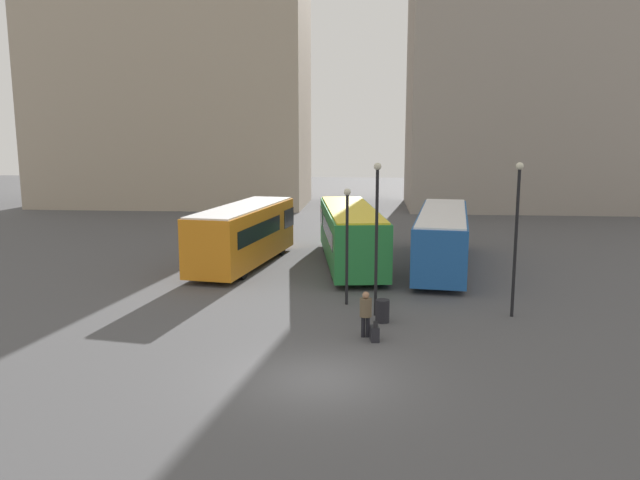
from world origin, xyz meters
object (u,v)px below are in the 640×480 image
at_px(bus_1, 350,233).
at_px(bus_2, 442,236).
at_px(traveler, 366,310).
at_px(lamp_post_1, 516,228).
at_px(bus_0, 244,233).
at_px(lamp_post_0, 347,236).
at_px(trash_bin, 382,311).
at_px(lamp_post_2, 377,227).
at_px(suitcase, 375,334).

relative_size(bus_1, bus_2, 0.97).
height_order(traveler, lamp_post_1, lamp_post_1).
relative_size(bus_0, traveler, 6.40).
bearing_deg(lamp_post_0, bus_1, 91.02).
bearing_deg(lamp_post_1, bus_1, 125.36).
xyz_separation_m(lamp_post_1, trash_bin, (-4.95, -1.12, -3.01)).
height_order(traveler, trash_bin, traveler).
distance_m(bus_2, lamp_post_1, 9.19).
relative_size(bus_2, lamp_post_0, 2.59).
xyz_separation_m(bus_2, lamp_post_2, (-3.49, -9.12, 1.82)).
distance_m(lamp_post_0, lamp_post_1, 6.50).
height_order(bus_2, trash_bin, bus_2).
bearing_deg(trash_bin, bus_1, 98.64).
height_order(suitcase, lamp_post_0, lamp_post_0).
relative_size(bus_1, lamp_post_0, 2.52).
bearing_deg(bus_2, traveler, 169.43).
relative_size(lamp_post_0, trash_bin, 5.59).
bearing_deg(lamp_post_2, bus_0, 128.14).
distance_m(bus_0, suitcase, 13.69).
bearing_deg(bus_2, lamp_post_0, 156.27).
relative_size(suitcase, trash_bin, 0.88).
relative_size(lamp_post_0, lamp_post_2, 0.81).
distance_m(bus_2, lamp_post_2, 9.93).
xyz_separation_m(bus_0, bus_1, (5.57, 0.70, -0.04)).
distance_m(bus_0, bus_1, 5.61).
bearing_deg(trash_bin, lamp_post_1, 12.77).
bearing_deg(traveler, suitcase, -151.06).
distance_m(bus_0, bus_2, 10.37).
bearing_deg(lamp_post_2, bus_1, 97.89).
relative_size(bus_0, suitcase, 13.79).
bearing_deg(bus_1, lamp_post_2, -179.83).
xyz_separation_m(bus_1, lamp_post_0, (0.14, -8.00, 1.19)).
xyz_separation_m(bus_1, suitcase, (1.28, -12.48, -1.40)).
relative_size(bus_2, lamp_post_1, 2.10).
xyz_separation_m(bus_1, lamp_post_1, (6.51, -9.18, 1.78)).
bearing_deg(bus_2, lamp_post_2, 166.62).
bearing_deg(traveler, trash_bin, -27.44).
relative_size(suitcase, lamp_post_2, 0.13).
bearing_deg(trash_bin, lamp_post_0, 121.77).
bearing_deg(trash_bin, suitcase, -97.60).
distance_m(bus_2, suitcase, 12.71).
xyz_separation_m(lamp_post_0, lamp_post_1, (6.37, -1.18, 0.58)).
distance_m(bus_1, traveler, 12.12).
height_order(lamp_post_0, lamp_post_2, lamp_post_2).
bearing_deg(lamp_post_2, trash_bin, -73.16).
relative_size(bus_1, lamp_post_2, 2.05).
relative_size(bus_2, traveler, 7.67).
height_order(bus_1, suitcase, bus_1).
bearing_deg(lamp_post_2, bus_2, 69.07).
xyz_separation_m(bus_1, trash_bin, (1.57, -10.30, -1.23)).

